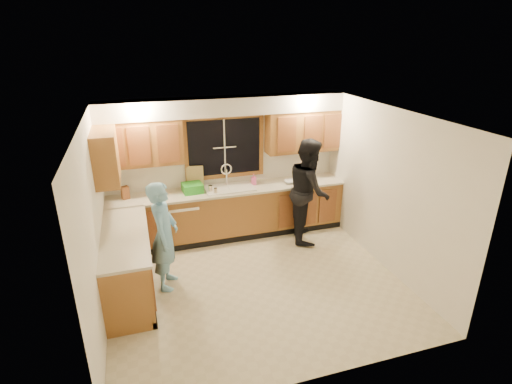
% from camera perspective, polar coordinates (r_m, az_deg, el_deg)
% --- Properties ---
extents(floor, '(4.20, 4.20, 0.00)m').
position_cam_1_polar(floor, '(6.14, 0.03, -12.79)').
color(floor, beige).
rests_on(floor, ground).
extents(ceiling, '(4.20, 4.20, 0.00)m').
position_cam_1_polar(ceiling, '(5.15, 0.04, 10.77)').
color(ceiling, white).
extents(wall_back, '(4.20, 0.00, 4.20)m').
position_cam_1_polar(wall_back, '(7.25, -4.46, 3.75)').
color(wall_back, white).
rests_on(wall_back, ground).
extents(wall_left, '(0.00, 3.80, 3.80)m').
position_cam_1_polar(wall_left, '(5.35, -22.04, -4.61)').
color(wall_left, white).
rests_on(wall_left, ground).
extents(wall_right, '(0.00, 3.80, 3.80)m').
position_cam_1_polar(wall_right, '(6.43, 18.21, 0.30)').
color(wall_right, white).
rests_on(wall_right, ground).
extents(base_cabinets_back, '(4.20, 0.60, 0.88)m').
position_cam_1_polar(base_cabinets_back, '(7.27, -3.74, -3.04)').
color(base_cabinets_back, '#A3682F').
rests_on(base_cabinets_back, ground).
extents(base_cabinets_left, '(0.60, 1.90, 0.88)m').
position_cam_1_polar(base_cabinets_left, '(6.01, -17.89, -9.82)').
color(base_cabinets_left, '#A3682F').
rests_on(base_cabinets_left, ground).
extents(countertop_back, '(4.20, 0.63, 0.04)m').
position_cam_1_polar(countertop_back, '(7.07, -3.80, 0.30)').
color(countertop_back, beige).
rests_on(countertop_back, base_cabinets_back).
extents(countertop_left, '(0.63, 1.90, 0.04)m').
position_cam_1_polar(countertop_left, '(5.79, -18.26, -5.91)').
color(countertop_left, beige).
rests_on(countertop_left, base_cabinets_left).
extents(upper_cabinets_left, '(1.35, 0.33, 0.75)m').
position_cam_1_polar(upper_cabinets_left, '(6.77, -16.18, 6.72)').
color(upper_cabinets_left, '#A3682F').
rests_on(upper_cabinets_left, wall_back).
extents(upper_cabinets_right, '(1.35, 0.33, 0.75)m').
position_cam_1_polar(upper_cabinets_right, '(7.38, 6.67, 8.63)').
color(upper_cabinets_right, '#A3682F').
rests_on(upper_cabinets_right, wall_back).
extents(upper_cabinets_return, '(0.33, 0.90, 0.75)m').
position_cam_1_polar(upper_cabinets_return, '(6.19, -20.68, 4.81)').
color(upper_cabinets_return, '#A3682F').
rests_on(upper_cabinets_return, wall_left).
extents(soffit, '(4.20, 0.35, 0.30)m').
position_cam_1_polar(soffit, '(6.82, -4.39, 12.14)').
color(soffit, silver).
rests_on(soffit, wall_back).
extents(window_frame, '(1.44, 0.03, 1.14)m').
position_cam_1_polar(window_frame, '(7.14, -4.52, 6.40)').
color(window_frame, black).
rests_on(window_frame, wall_back).
extents(sink, '(0.86, 0.52, 0.57)m').
position_cam_1_polar(sink, '(7.11, -3.83, 0.09)').
color(sink, white).
rests_on(sink, countertop_back).
extents(dishwasher, '(0.60, 0.56, 0.82)m').
position_cam_1_polar(dishwasher, '(7.14, -10.36, -4.10)').
color(dishwasher, silver).
rests_on(dishwasher, floor).
extents(stove, '(0.58, 0.75, 0.90)m').
position_cam_1_polar(stove, '(5.52, -17.83, -12.74)').
color(stove, silver).
rests_on(stove, floor).
extents(man, '(0.53, 0.67, 1.62)m').
position_cam_1_polar(man, '(5.83, -12.97, -6.13)').
color(man, '#78B9E2').
rests_on(man, floor).
extents(woman, '(0.94, 1.07, 1.84)m').
position_cam_1_polar(woman, '(7.04, 7.56, 0.24)').
color(woman, black).
rests_on(woman, floor).
extents(knife_block, '(0.15, 0.13, 0.21)m').
position_cam_1_polar(knife_block, '(6.94, -18.18, -0.08)').
color(knife_block, brown).
rests_on(knife_block, countertop_back).
extents(cutting_board, '(0.31, 0.15, 0.39)m').
position_cam_1_polar(cutting_board, '(7.12, -8.70, 2.11)').
color(cutting_board, tan).
rests_on(cutting_board, countertop_back).
extents(dish_crate, '(0.35, 0.33, 0.15)m').
position_cam_1_polar(dish_crate, '(6.97, -9.07, 0.58)').
color(dish_crate, green).
rests_on(dish_crate, countertop_back).
extents(soap_bottle, '(0.11, 0.11, 0.20)m').
position_cam_1_polar(soap_bottle, '(7.24, -0.33, 1.85)').
color(soap_bottle, pink).
rests_on(soap_bottle, countertop_back).
extents(bowl, '(0.24, 0.24, 0.05)m').
position_cam_1_polar(bowl, '(7.34, 4.89, 1.47)').
color(bowl, silver).
rests_on(bowl, countertop_back).
extents(can_left, '(0.09, 0.09, 0.13)m').
position_cam_1_polar(can_left, '(6.92, -6.51, 0.45)').
color(can_left, beige).
rests_on(can_left, countertop_back).
extents(can_right, '(0.07, 0.07, 0.11)m').
position_cam_1_polar(can_right, '(6.83, -5.80, 0.12)').
color(can_right, beige).
rests_on(can_right, countertop_back).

